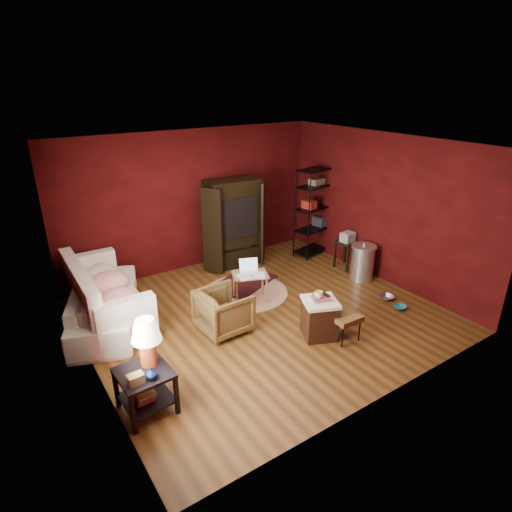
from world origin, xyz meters
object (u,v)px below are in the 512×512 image
Objects in this scene: sofa at (104,297)px; tv_armoire at (233,222)px; hamper at (319,317)px; armchair at (224,309)px; side_table at (145,357)px; wire_shelving at (316,208)px; laptop_desk at (250,277)px.

sofa is 1.27× the size of tv_armoire.
tv_armoire is (0.32, 3.07, 0.63)m from hamper.
armchair is 0.64× the size of side_table.
tv_armoire reaches higher than armchair.
wire_shelving is at bearing 50.55° from hamper.
hamper is (1.14, -0.95, -0.06)m from armchair.
sofa is at bearing 87.07° from side_table.
armchair is (1.47, -1.30, -0.07)m from sofa.
tv_armoire is (0.58, 1.53, 0.48)m from laptop_desk.
tv_armoire is (3.05, 3.08, 0.25)m from side_table.
sofa is 3.06× the size of laptop_desk.
side_table reaches higher than sofa.
wire_shelving is (2.41, 1.07, 0.59)m from laptop_desk.
sofa is at bearing -174.46° from laptop_desk.
tv_armoire is at bearing 91.30° from laptop_desk.
side_table is at bearing -125.45° from laptop_desk.
wire_shelving is at bearing 28.31° from side_table.
laptop_desk is (0.88, 0.60, 0.09)m from armchair.
hamper is at bearing -140.24° from wire_shelving.
laptop_desk is 2.70m from wire_shelving.
hamper is 3.15m from tv_armoire.
wire_shelving is at bearing -64.96° from sofa.
side_table reaches higher than hamper.
side_table is (-1.59, -0.96, 0.33)m from armchair.
wire_shelving is (2.15, 2.61, 0.74)m from hamper.
laptop_desk is at bearing -86.04° from sofa.
hamper is at bearing -58.15° from laptop_desk.
tv_armoire is 0.94× the size of wire_shelving.
side_table is 1.55× the size of laptop_desk.
side_table is at bearing -130.39° from tv_armoire.
hamper is 0.37× the size of wire_shelving.
laptop_desk is (2.46, 1.56, -0.24)m from side_table.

